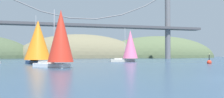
{
  "coord_description": "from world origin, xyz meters",
  "views": [
    {
      "loc": [
        -16.95,
        -17.81,
        2.2
      ],
      "look_at": [
        0.0,
        43.15,
        3.67
      ],
      "focal_mm": 38.51,
      "sensor_mm": 36.0,
      "label": 1
    }
  ],
  "objects_px": {
    "sailboat_scarlet_sail": "(60,38)",
    "channel_buoy": "(209,62)",
    "sailboat_pink_spinnaker": "(130,45)",
    "sailboat_orange_sail": "(38,41)"
  },
  "relations": [
    {
      "from": "sailboat_orange_sail",
      "to": "channel_buoy",
      "type": "distance_m",
      "value": 41.21
    },
    {
      "from": "sailboat_scarlet_sail",
      "to": "channel_buoy",
      "type": "bearing_deg",
      "value": 13.69
    },
    {
      "from": "sailboat_scarlet_sail",
      "to": "channel_buoy",
      "type": "distance_m",
      "value": 36.98
    },
    {
      "from": "sailboat_scarlet_sail",
      "to": "sailboat_orange_sail",
      "type": "height_order",
      "value": "sailboat_orange_sail"
    },
    {
      "from": "sailboat_orange_sail",
      "to": "channel_buoy",
      "type": "relative_size",
      "value": 4.45
    },
    {
      "from": "sailboat_scarlet_sail",
      "to": "sailboat_orange_sail",
      "type": "relative_size",
      "value": 0.84
    },
    {
      "from": "sailboat_pink_spinnaker",
      "to": "sailboat_scarlet_sail",
      "type": "bearing_deg",
      "value": -128.24
    },
    {
      "from": "sailboat_orange_sail",
      "to": "channel_buoy",
      "type": "bearing_deg",
      "value": -13.75
    },
    {
      "from": "sailboat_pink_spinnaker",
      "to": "channel_buoy",
      "type": "xyz_separation_m",
      "value": [
        13.07,
        -19.97,
        -4.69
      ]
    },
    {
      "from": "sailboat_scarlet_sail",
      "to": "sailboat_orange_sail",
      "type": "xyz_separation_m",
      "value": [
        -4.08,
        18.4,
        0.41
      ]
    }
  ]
}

